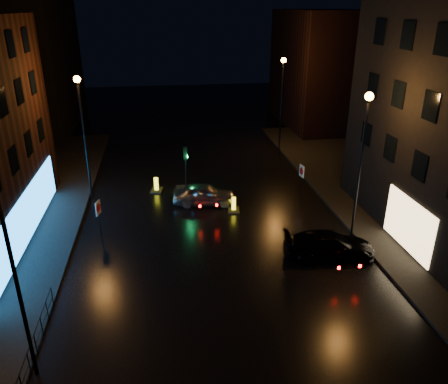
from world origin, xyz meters
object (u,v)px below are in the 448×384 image
(traffic_signal, at_px, (186,186))
(road_sign_right, at_px, (301,174))
(silver_hatchback, at_px, (204,194))
(dark_sedan, at_px, (329,245))
(bollard_near, at_px, (234,208))
(bollard_far, at_px, (156,188))
(road_sign_left, at_px, (98,211))

(traffic_signal, xyz_separation_m, road_sign_right, (7.70, -2.35, 1.37))
(silver_hatchback, height_order, dark_sedan, silver_hatchback)
(bollard_near, height_order, bollard_far, bollard_far)
(bollard_far, xyz_separation_m, road_sign_right, (9.83, -2.96, 1.65))
(silver_hatchback, height_order, road_sign_right, road_sign_right)
(silver_hatchback, bearing_deg, road_sign_left, 130.40)
(silver_hatchback, distance_m, road_sign_left, 7.63)
(traffic_signal, relative_size, road_sign_right, 1.38)
(bollard_near, bearing_deg, silver_hatchback, 150.31)
(traffic_signal, bearing_deg, bollard_near, -50.85)
(silver_hatchback, bearing_deg, dark_sedan, -135.15)
(bollard_far, relative_size, road_sign_left, 0.53)
(road_sign_right, bearing_deg, bollard_near, 3.85)
(dark_sedan, height_order, road_sign_right, road_sign_right)
(traffic_signal, bearing_deg, silver_hatchback, -63.58)
(bollard_near, xyz_separation_m, road_sign_left, (-8.14, -2.70, 1.62))
(bollard_near, distance_m, road_sign_left, 8.73)
(traffic_signal, xyz_separation_m, bollard_near, (2.84, -3.49, -0.29))
(traffic_signal, distance_m, road_sign_left, 8.26)
(dark_sedan, bearing_deg, road_sign_right, 0.40)
(traffic_signal, distance_m, bollard_far, 2.24)
(road_sign_left, bearing_deg, road_sign_right, 33.16)
(traffic_signal, height_order, road_sign_left, traffic_signal)
(silver_hatchback, bearing_deg, road_sign_right, -84.18)
(silver_hatchback, bearing_deg, traffic_signal, 34.16)
(road_sign_left, bearing_deg, dark_sedan, 0.01)
(dark_sedan, relative_size, bollard_far, 3.72)
(bollard_far, height_order, road_sign_left, road_sign_left)
(road_sign_left, height_order, road_sign_right, road_sign_right)
(traffic_signal, bearing_deg, road_sign_right, -16.96)
(dark_sedan, distance_m, bollard_near, 7.55)
(silver_hatchback, height_order, bollard_near, silver_hatchback)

